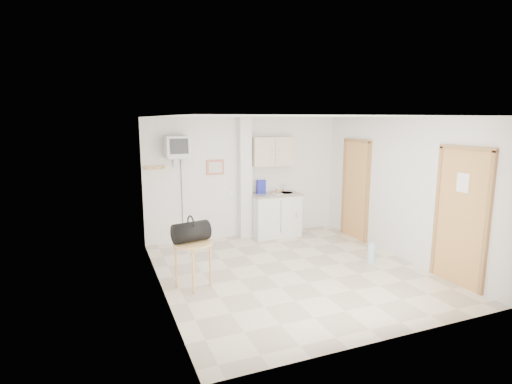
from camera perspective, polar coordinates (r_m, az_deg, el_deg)
name	(u,v)px	position (r m, az deg, el deg)	size (l,w,h in m)	color
ground	(293,271)	(6.71, 5.28, -11.19)	(4.50, 4.50, 0.00)	beige
room_envelope	(305,177)	(6.50, 7.03, 2.13)	(4.24, 4.54, 2.55)	white
kitchenette	(275,199)	(8.46, 2.66, -0.94)	(1.03, 0.58, 2.10)	white
crt_television	(177,147)	(7.72, -11.21, 6.27)	(0.44, 0.45, 2.15)	slate
round_table	(193,249)	(5.98, -9.00, -7.99)	(0.58, 0.58, 0.69)	tan
duffel_bag	(191,232)	(5.93, -9.27, -5.60)	(0.58, 0.39, 0.39)	black
water_bottle	(371,254)	(7.23, 16.15, -8.47)	(0.13, 0.13, 0.39)	#A4CFE4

